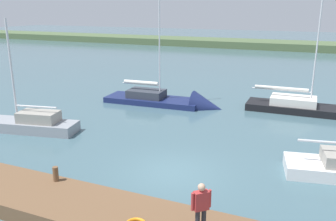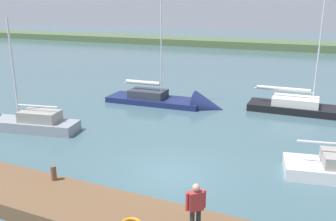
{
  "view_description": "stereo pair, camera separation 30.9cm",
  "coord_description": "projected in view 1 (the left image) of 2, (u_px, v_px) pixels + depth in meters",
  "views": [
    {
      "loc": [
        -5.49,
        13.23,
        7.03
      ],
      "look_at": [
        1.74,
        -3.62,
        1.68
      ],
      "focal_mm": 38.16,
      "sensor_mm": 36.0,
      "label": 1
    },
    {
      "loc": [
        -5.77,
        13.1,
        7.03
      ],
      "look_at": [
        1.74,
        -3.62,
        1.68
      ],
      "focal_mm": 38.16,
      "sensor_mm": 36.0,
      "label": 2
    }
  ],
  "objects": [
    {
      "name": "ground_plane",
      "position": [
        172.0,
        173.0,
        15.71
      ],
      "size": [
        200.0,
        200.0,
        0.0
      ],
      "primitive_type": "plane",
      "color": "#42606B"
    },
    {
      "name": "dock_pier",
      "position": [
        121.0,
        219.0,
        11.75
      ],
      "size": [
        22.42,
        2.53,
        0.59
      ],
      "primitive_type": "cube",
      "color": "brown",
      "rests_on": "ground_plane"
    },
    {
      "name": "mooring_post_near",
      "position": [
        56.0,
        174.0,
        13.64
      ],
      "size": [
        0.21,
        0.21,
        0.58
      ],
      "primitive_type": "cylinder",
      "color": "brown",
      "rests_on": "dock_pier"
    },
    {
      "name": "sailboat_far_right",
      "position": [
        175.0,
        104.0,
        26.43
      ],
      "size": [
        9.01,
        2.86,
        11.3
      ],
      "rotation": [
        0.0,
        0.0,
        3.19
      ],
      "color": "navy",
      "rests_on": "ground_plane"
    },
    {
      "name": "far_shoreline",
      "position": [
        288.0,
        49.0,
        61.54
      ],
      "size": [
        180.0,
        8.0,
        2.4
      ],
      "primitive_type": "cube",
      "color": "#4C603D",
      "rests_on": "ground_plane"
    },
    {
      "name": "sailboat_mid_channel",
      "position": [
        325.0,
        112.0,
        24.13
      ],
      "size": [
        9.24,
        2.4,
        11.59
      ],
      "rotation": [
        0.0,
        0.0,
        3.16
      ],
      "color": "black",
      "rests_on": "ground_plane"
    },
    {
      "name": "sailboat_behind_pier",
      "position": [
        19.0,
        126.0,
        21.05
      ],
      "size": [
        6.86,
        2.86,
        7.11
      ],
      "rotation": [
        0.0,
        0.0,
        0.2
      ],
      "color": "gray",
      "rests_on": "ground_plane"
    },
    {
      "name": "person_on_dock",
      "position": [
        201.0,
        206.0,
        10.27
      ],
      "size": [
        0.49,
        0.46,
        1.63
      ],
      "rotation": [
        0.0,
        0.0,
        2.31
      ],
      "color": "#28282D",
      "rests_on": "dock_pier"
    }
  ]
}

